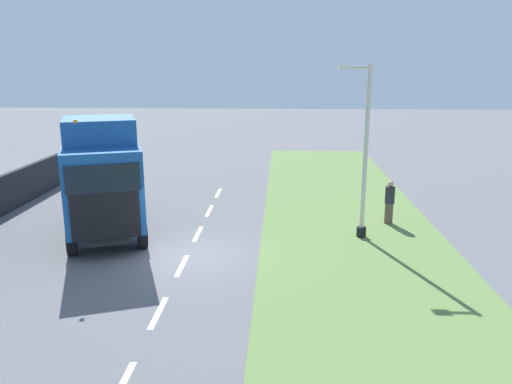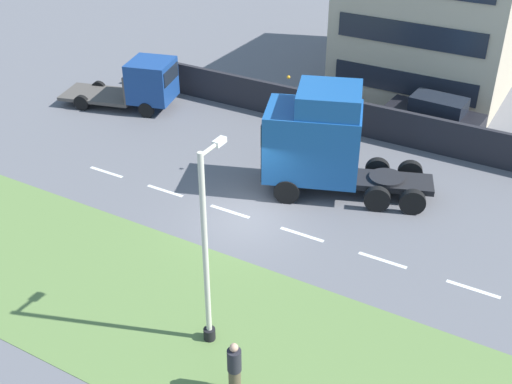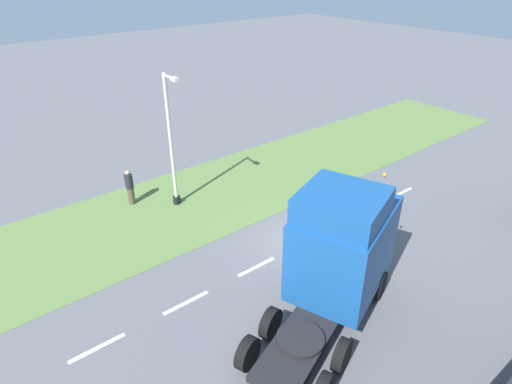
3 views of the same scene
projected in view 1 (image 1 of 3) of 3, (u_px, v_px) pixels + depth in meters
name	position (u px, v px, depth m)	size (l,w,h in m)	color
ground_plane	(187.00, 256.00, 17.26)	(120.00, 120.00, 0.00)	slate
grass_verge	(362.00, 259.00, 16.96)	(7.00, 44.00, 0.01)	#607F42
lane_markings	(191.00, 248.00, 17.94)	(0.16, 17.80, 0.00)	white
lorry_cab	(103.00, 181.00, 18.21)	(4.74, 7.15, 4.71)	black
lamp_post	(363.00, 162.00, 18.44)	(1.30, 0.36, 6.43)	black
pedestrian	(389.00, 203.00, 20.55)	(0.39, 0.39, 1.82)	brown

